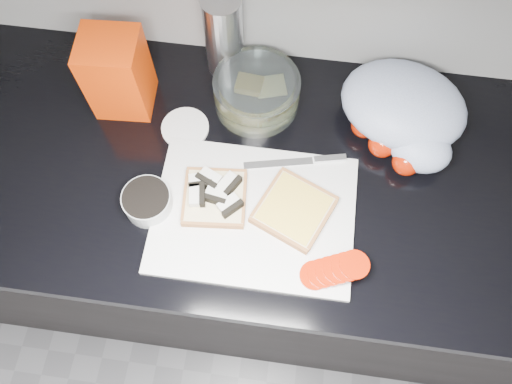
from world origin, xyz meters
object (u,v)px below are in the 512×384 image
bread_bag (118,74)px  steel_canister (224,35)px  cutting_board (254,214)px  glass_bowl (257,92)px

bread_bag → steel_canister: size_ratio=0.94×
cutting_board → steel_canister: steel_canister is taller
glass_bowl → steel_canister: (-0.08, 0.09, 0.06)m
glass_bowl → steel_canister: bearing=132.0°
glass_bowl → bread_bag: 0.29m
cutting_board → bread_bag: size_ratio=2.13×
steel_canister → bread_bag: bearing=-148.2°
steel_canister → cutting_board: bearing=-72.4°
cutting_board → steel_canister: 0.39m
cutting_board → steel_canister: (-0.12, 0.36, 0.09)m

